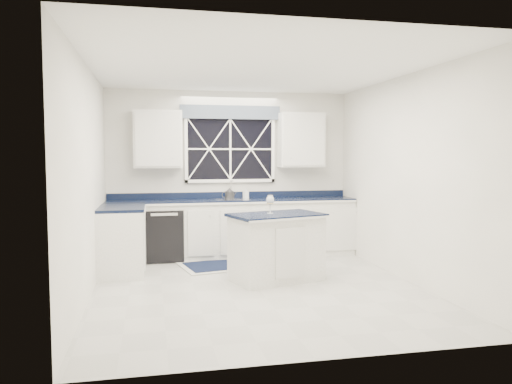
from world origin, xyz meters
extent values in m
plane|color=#A5A4A0|center=(0.00, 0.00, 0.00)|extent=(4.50, 4.50, 0.00)
cube|color=white|center=(0.00, 2.25, 1.35)|extent=(4.00, 0.10, 2.70)
cube|color=white|center=(0.00, 1.95, 0.45)|extent=(3.98, 0.60, 0.90)
cube|color=white|center=(-1.70, 1.15, 0.45)|extent=(0.60, 1.00, 0.90)
cube|color=black|center=(0.00, 1.95, 0.92)|extent=(3.98, 0.64, 0.04)
cube|color=black|center=(-1.10, 1.95, 0.41)|extent=(0.60, 0.58, 0.82)
cube|color=black|center=(0.00, 2.22, 1.75)|extent=(1.40, 0.02, 1.00)
cube|color=slate|center=(0.00, 2.16, 2.35)|extent=(1.65, 0.04, 0.22)
cube|color=white|center=(-1.18, 2.08, 1.90)|extent=(0.75, 0.34, 0.90)
cube|color=white|center=(1.18, 2.08, 1.90)|extent=(0.75, 0.34, 0.90)
cylinder|color=silver|center=(0.00, 2.17, 0.96)|extent=(0.05, 0.05, 0.04)
cylinder|color=silver|center=(0.00, 2.17, 1.10)|extent=(0.02, 0.02, 0.28)
cylinder|color=silver|center=(0.00, 2.08, 1.23)|extent=(0.02, 0.18, 0.02)
cube|color=white|center=(0.32, 0.35, 0.42)|extent=(1.27, 0.95, 0.85)
cube|color=black|center=(0.32, 0.35, 0.86)|extent=(1.34, 1.02, 0.04)
cube|color=#B5B6B1|center=(-0.15, 1.35, 0.01)|extent=(1.58, 1.15, 0.01)
cube|color=black|center=(-0.15, 1.35, 0.02)|extent=(1.39, 0.96, 0.01)
cylinder|color=#303033|center=(-0.05, 2.00, 1.00)|extent=(0.16, 0.16, 0.12)
cone|color=#303033|center=(-0.05, 2.00, 1.09)|extent=(0.13, 0.13, 0.05)
torus|color=#303033|center=(-0.13, 1.99, 1.01)|extent=(0.10, 0.02, 0.10)
cylinder|color=#303033|center=(0.04, 2.00, 1.02)|extent=(0.06, 0.02, 0.08)
cylinder|color=silver|center=(0.24, 0.39, 0.89)|extent=(0.08, 0.08, 0.01)
cylinder|color=silver|center=(0.24, 0.39, 0.95)|extent=(0.01, 0.01, 0.13)
ellipsoid|color=silver|center=(0.24, 0.39, 1.06)|extent=(0.10, 0.10, 0.13)
cylinder|color=#E1C577|center=(0.24, 0.39, 1.04)|extent=(0.08, 0.08, 0.06)
imported|color=silver|center=(0.25, 2.15, 1.02)|extent=(0.10, 0.10, 0.17)
camera|label=1|loc=(-1.28, -5.96, 1.65)|focal=35.00mm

